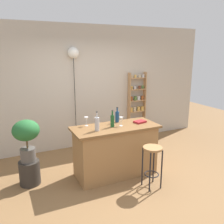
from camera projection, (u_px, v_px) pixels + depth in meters
name	position (u px, v px, depth m)	size (l,w,h in m)	color
ground	(123.00, 181.00, 4.20)	(12.00, 12.00, 0.00)	brown
back_wall	(84.00, 87.00, 5.57)	(6.40, 0.10, 2.80)	#BCB2A3
kitchen_counter	(115.00, 150.00, 4.35)	(1.54, 0.66, 0.92)	#9E7042
bar_stool	(152.00, 158.00, 3.91)	(0.31, 0.31, 0.71)	black
spice_shelf	(137.00, 106.00, 6.14)	(0.47, 0.13, 1.71)	tan
plant_stool	(30.00, 172.00, 4.07)	(0.35, 0.35, 0.42)	#2D2823
potted_plant	(26.00, 135.00, 3.91)	(0.44, 0.39, 0.72)	#514C47
bottle_vinegar	(112.00, 121.00, 4.19)	(0.07, 0.07, 0.30)	#194C23
bottle_olive_oil	(97.00, 124.00, 3.97)	(0.08, 0.08, 0.33)	#B2B2B7
bottle_spirits_clear	(117.00, 116.00, 4.47)	(0.07, 0.07, 0.29)	navy
wine_glass_left	(86.00, 119.00, 4.24)	(0.07, 0.07, 0.16)	silver
wine_glass_center	(121.00, 120.00, 4.24)	(0.07, 0.07, 0.16)	silver
cookbook	(140.00, 122.00, 4.46)	(0.21, 0.15, 0.04)	maroon
pendant_globe_light	(73.00, 54.00, 5.18)	(0.25, 0.25, 2.30)	black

